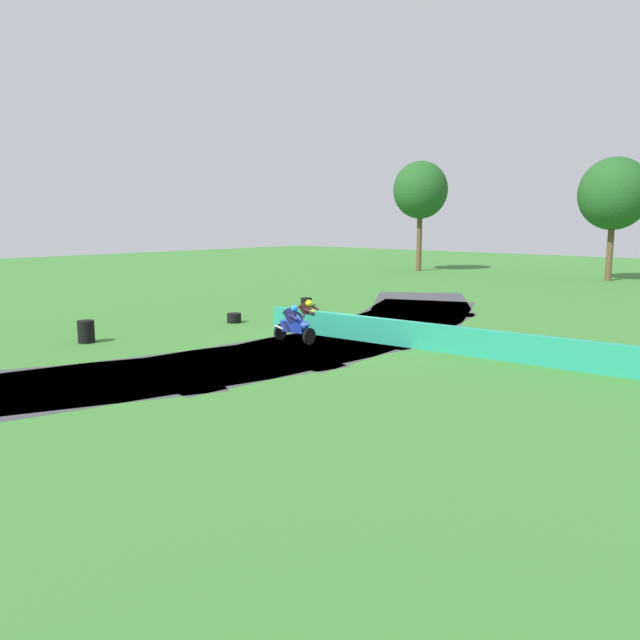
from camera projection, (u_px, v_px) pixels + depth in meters
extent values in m
plane|color=#38752D|center=(349.00, 339.00, 23.17)|extent=(120.00, 120.00, 0.00)
cube|color=#3D3D42|center=(27.00, 388.00, 16.41)|extent=(8.36, 10.71, 0.01)
cube|color=#3D3D42|center=(169.00, 371.00, 18.19)|extent=(7.13, 10.46, 0.01)
cube|color=#3D3D42|center=(275.00, 354.00, 20.47)|extent=(5.71, 9.93, 0.01)
cube|color=#3D3D42|center=(348.00, 339.00, 23.21)|extent=(5.63, 9.89, 0.01)
cube|color=#3D3D42|center=(392.00, 325.00, 26.31)|extent=(7.06, 10.44, 0.01)
cube|color=#3D3D42|center=(415.00, 313.00, 29.70)|extent=(8.30, 10.70, 0.01)
cube|color=#3D3D42|center=(421.00, 303.00, 33.29)|extent=(9.31, 10.66, 0.01)
cube|color=#239375|center=(505.00, 346.00, 19.56)|extent=(18.93, 1.80, 0.90)
cylinder|color=black|center=(309.00, 336.00, 22.05)|extent=(0.11, 0.69, 0.69)
cylinder|color=black|center=(280.00, 332.00, 22.94)|extent=(0.11, 0.69, 0.69)
cube|color=#1E38B2|center=(294.00, 326.00, 22.41)|extent=(1.01, 0.37, 0.44)
ellipsoid|color=#1E38B2|center=(296.00, 320.00, 22.22)|extent=(0.45, 0.33, 0.28)
cone|color=#1E38B2|center=(307.00, 325.00, 21.94)|extent=(0.40, 0.37, 0.45)
cylinder|color=#B2B2B7|center=(279.00, 327.00, 22.72)|extent=(0.41, 0.13, 0.17)
cube|color=#1E1E4C|center=(291.00, 316.00, 22.35)|extent=(0.50, 0.39, 0.60)
sphere|color=#1E7FE0|center=(294.00, 309.00, 22.14)|extent=(0.26, 0.26, 0.26)
cylinder|color=#1E1E4C|center=(300.00, 314.00, 22.30)|extent=(0.43, 0.14, 0.24)
cylinder|color=#1E1E4C|center=(293.00, 317.00, 22.04)|extent=(0.43, 0.14, 0.24)
cylinder|color=#1E1E4C|center=(293.00, 324.00, 22.65)|extent=(0.27, 0.18, 0.42)
cylinder|color=#1E1E4C|center=(286.00, 326.00, 22.39)|extent=(0.27, 0.18, 0.42)
cylinder|color=black|center=(325.00, 327.00, 23.99)|extent=(0.16, 0.76, 0.75)
cylinder|color=black|center=(297.00, 324.00, 24.81)|extent=(0.16, 0.76, 0.75)
cube|color=yellow|center=(309.00, 318.00, 24.28)|extent=(1.03, 0.48, 0.47)
ellipsoid|color=yellow|center=(312.00, 313.00, 24.07)|extent=(0.47, 0.38, 0.31)
cone|color=yellow|center=(323.00, 317.00, 23.84)|extent=(0.41, 0.41, 0.48)
cylinder|color=#B2B2B7|center=(296.00, 320.00, 24.58)|extent=(0.42, 0.17, 0.18)
cube|color=#331919|center=(306.00, 309.00, 24.18)|extent=(0.51, 0.46, 0.63)
sphere|color=yellow|center=(309.00, 303.00, 23.94)|extent=(0.26, 0.26, 0.26)
cylinder|color=#331919|center=(314.00, 307.00, 24.13)|extent=(0.43, 0.19, 0.24)
cylinder|color=#331919|center=(309.00, 311.00, 23.88)|extent=(0.43, 0.19, 0.24)
cylinder|color=#331919|center=(308.00, 316.00, 24.51)|extent=(0.27, 0.23, 0.42)
cylinder|color=#331919|center=(303.00, 319.00, 24.25)|extent=(0.27, 0.23, 0.42)
cylinder|color=black|center=(87.00, 340.00, 22.44)|extent=(0.59, 0.59, 0.20)
cylinder|color=black|center=(86.00, 334.00, 22.41)|extent=(0.59, 0.59, 0.20)
cylinder|color=black|center=(86.00, 329.00, 22.38)|extent=(0.59, 0.59, 0.20)
cylinder|color=black|center=(86.00, 323.00, 22.35)|extent=(0.59, 0.59, 0.20)
cylinder|color=black|center=(234.00, 320.00, 26.81)|extent=(0.60, 0.60, 0.20)
cylinder|color=black|center=(234.00, 316.00, 26.78)|extent=(0.60, 0.60, 0.20)
cylinder|color=black|center=(306.00, 304.00, 32.13)|extent=(0.57, 0.57, 0.20)
cylinder|color=black|center=(306.00, 300.00, 32.10)|extent=(0.57, 0.57, 0.20)
cylinder|color=brown|center=(419.00, 242.00, 53.80)|extent=(0.44, 0.44, 4.90)
ellipsoid|color=#1E511E|center=(420.00, 190.00, 53.10)|extent=(4.60, 4.60, 4.83)
cylinder|color=brown|center=(610.00, 252.00, 44.97)|extent=(0.44, 0.44, 4.11)
ellipsoid|color=#1E511E|center=(614.00, 194.00, 44.32)|extent=(4.87, 4.87, 5.11)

